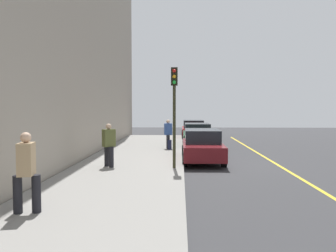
{
  "coord_description": "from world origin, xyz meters",
  "views": [
    {
      "loc": [
        15.73,
        -1.13,
        2.57
      ],
      "look_at": [
        -2.4,
        -1.8,
        1.58
      ],
      "focal_mm": 36.79,
      "sensor_mm": 36.0,
      "label": 1
    }
  ],
  "objects": [
    {
      "name": "ground_plane",
      "position": [
        0.0,
        0.0,
        0.0
      ],
      "size": [
        56.0,
        56.0,
        0.0
      ],
      "primitive_type": "plane",
      "color": "#333335"
    },
    {
      "name": "parked_car_green",
      "position": [
        -6.64,
        -0.05,
        0.76
      ],
      "size": [
        4.41,
        1.9,
        1.51
      ],
      "color": "black",
      "rests_on": "ground"
    },
    {
      "name": "pedestrian_blue_coat",
      "position": [
        -4.36,
        -1.87,
        1.05
      ],
      "size": [
        0.56,
        0.48,
        1.69
      ],
      "color": "black",
      "rests_on": "sidewalk"
    },
    {
      "name": "parked_car_red",
      "position": [
        -12.27,
        -0.09,
        0.76
      ],
      "size": [
        4.22,
        1.91,
        1.51
      ],
      "color": "black",
      "rests_on": "ground"
    },
    {
      "name": "lane_stripe_centre",
      "position": [
        0.0,
        3.2,
        0.0
      ],
      "size": [
        28.0,
        0.14,
        0.01
      ],
      "primitive_type": "cube",
      "color": "gold",
      "rests_on": "ground"
    },
    {
      "name": "pedestrian_tan_coat",
      "position": [
        8.09,
        -4.64,
        1.14
      ],
      "size": [
        0.55,
        0.6,
        1.85
      ],
      "color": "black",
      "rests_on": "sidewalk"
    },
    {
      "name": "traffic_light_pole",
      "position": [
        2.13,
        -1.38,
        2.86
      ],
      "size": [
        0.35,
        0.26,
        3.98
      ],
      "color": "#2D2D19",
      "rests_on": "sidewalk"
    },
    {
      "name": "sidewalk",
      "position": [
        0.0,
        -3.3,
        0.07
      ],
      "size": [
        28.0,
        4.6,
        0.15
      ],
      "primitive_type": "cube",
      "color": "gray",
      "rests_on": "ground"
    },
    {
      "name": "rolling_suitcase",
      "position": [
        -3.91,
        -1.76,
        0.42
      ],
      "size": [
        0.34,
        0.22,
        0.89
      ],
      "color": "#191E38",
      "rests_on": "sidewalk"
    },
    {
      "name": "parked_car_maroon",
      "position": [
        -0.45,
        -0.11,
        0.76
      ],
      "size": [
        4.44,
        1.91,
        1.51
      ],
      "color": "black",
      "rests_on": "ground"
    },
    {
      "name": "pedestrian_olive_coat",
      "position": [
        1.94,
        -4.04,
        1.09
      ],
      "size": [
        0.53,
        0.56,
        1.76
      ],
      "color": "black",
      "rests_on": "sidewalk"
    }
  ]
}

